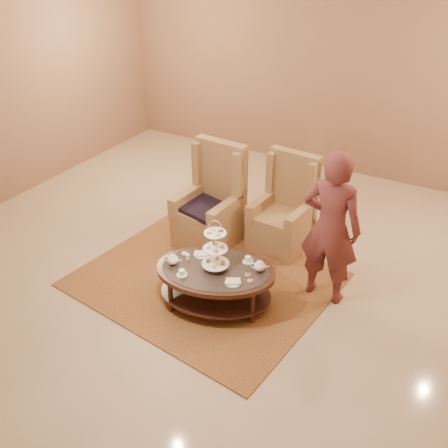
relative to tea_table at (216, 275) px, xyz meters
The scene contains 8 objects.
ground 0.50m from the tea_table, 117.43° to the left, with size 8.00×8.00×0.00m, color tan.
ceiling 0.50m from the tea_table, 117.43° to the left, with size 8.00×8.00×0.02m, color silver.
wall_back 4.48m from the tea_table, 91.87° to the left, with size 8.00×0.04×3.50m, color #936A50.
rug 0.61m from the tea_table, 136.52° to the left, with size 3.13×2.71×0.02m.
tea_table is the anchor object (origin of this frame).
armchair_left 1.37m from the tea_table, 122.09° to the left, with size 0.80×0.83×1.37m.
armchair_right 1.55m from the tea_table, 84.21° to the left, with size 0.75×0.77×1.27m.
person 1.36m from the tea_table, 36.77° to the left, with size 0.67×0.45×1.83m.
Camera 1 is at (2.40, -4.11, 3.72)m, focal length 40.00 mm.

